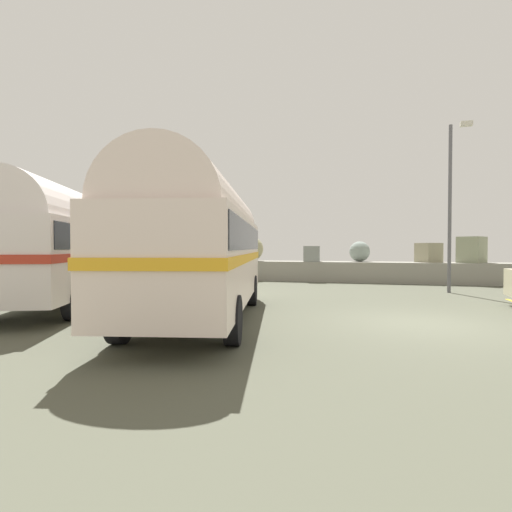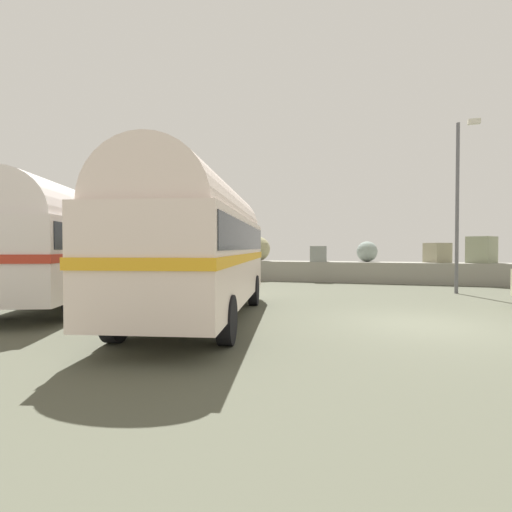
# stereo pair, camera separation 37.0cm
# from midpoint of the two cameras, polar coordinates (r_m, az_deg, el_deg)

# --- Properties ---
(ground) EXTENTS (32.00, 26.00, 0.02)m
(ground) POSITION_cam_midpoint_polar(r_m,az_deg,el_deg) (10.53, 23.95, -9.11)
(ground) COLOR #4E5041
(breakwater) EXTENTS (31.36, 1.92, 2.50)m
(breakwater) POSITION_cam_midpoint_polar(r_m,az_deg,el_deg) (22.14, 19.70, -1.74)
(breakwater) COLOR gray
(breakwater) RESTS_ON ground
(vintage_coach) EXTENTS (4.10, 8.89, 3.70)m
(vintage_coach) POSITION_cam_midpoint_polar(r_m,az_deg,el_deg) (10.28, -6.87, 2.18)
(vintage_coach) COLOR black
(vintage_coach) RESTS_ON ground
(second_coach) EXTENTS (5.35, 8.87, 3.70)m
(second_coach) POSITION_cam_midpoint_polar(r_m,az_deg,el_deg) (14.03, -24.58, 1.82)
(second_coach) COLOR black
(second_coach) RESTS_ON ground
(lamp_post) EXTENTS (0.79, 0.54, 6.88)m
(lamp_post) POSITION_cam_midpoint_polar(r_m,az_deg,el_deg) (18.06, 27.73, 7.36)
(lamp_post) COLOR #5B5B60
(lamp_post) RESTS_ON ground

